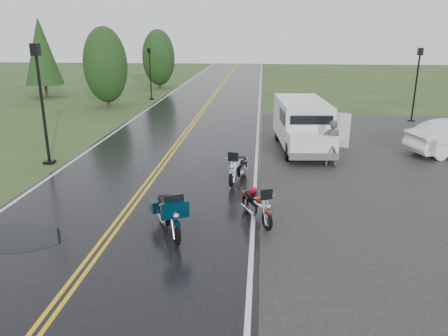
% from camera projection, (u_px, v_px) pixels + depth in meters
% --- Properties ---
extents(ground, '(120.00, 120.00, 0.00)m').
position_uv_depth(ground, '(122.00, 219.00, 12.69)').
color(ground, '#2D471E').
rests_on(ground, ground).
extents(road, '(8.00, 100.00, 0.04)m').
position_uv_depth(road, '(183.00, 137.00, 22.17)').
color(road, black).
rests_on(road, ground).
extents(parking_pad, '(14.00, 24.00, 0.03)m').
position_uv_depth(parking_pad, '(446.00, 174.00, 16.53)').
color(parking_pad, black).
rests_on(parking_pad, ground).
extents(motorcycle_red, '(1.44, 2.04, 1.13)m').
position_uv_depth(motorcycle_red, '(267.00, 213.00, 11.70)').
color(motorcycle_red, '#62180B').
rests_on(motorcycle_red, ground).
extents(motorcycle_teal, '(1.65, 2.35, 1.31)m').
position_uv_depth(motorcycle_teal, '(176.00, 223.00, 10.88)').
color(motorcycle_teal, '#041F31').
rests_on(motorcycle_teal, ground).
extents(motorcycle_silver, '(1.16, 2.15, 1.20)m').
position_uv_depth(motorcycle_silver, '(232.00, 172.00, 14.92)').
color(motorcycle_silver, '#96999D').
rests_on(motorcycle_silver, ground).
extents(van_white, '(2.64, 5.88, 2.24)m').
position_uv_depth(van_white, '(289.00, 135.00, 17.94)').
color(van_white, white).
rests_on(van_white, ground).
extents(person_at_van, '(0.72, 0.50, 1.87)m').
position_uv_depth(person_at_van, '(332.00, 144.00, 17.28)').
color(person_at_van, '#454549').
rests_on(person_at_van, ground).
extents(lamp_post_near_left, '(0.41, 0.41, 4.82)m').
position_uv_depth(lamp_post_near_left, '(42.00, 105.00, 17.21)').
color(lamp_post_near_left, black).
rests_on(lamp_post_near_left, ground).
extents(lamp_post_far_left, '(0.34, 0.34, 3.94)m').
position_uv_depth(lamp_post_far_left, '(150.00, 74.00, 33.58)').
color(lamp_post_far_left, black).
rests_on(lamp_post_far_left, ground).
extents(lamp_post_far_right, '(0.37, 0.37, 4.31)m').
position_uv_depth(lamp_post_far_right, '(416.00, 85.00, 25.45)').
color(lamp_post_far_right, black).
rests_on(lamp_post_far_right, ground).
extents(tree_left_mid, '(3.00, 3.00, 4.69)m').
position_uv_depth(tree_left_mid, '(106.00, 73.00, 30.31)').
color(tree_left_mid, '#1E3D19').
rests_on(tree_left_mid, ground).
extents(tree_left_far, '(2.94, 2.94, 4.52)m').
position_uv_depth(tree_left_far, '(159.00, 64.00, 39.78)').
color(tree_left_far, '#1E3D19').
rests_on(tree_left_far, ground).
extents(pine_left_far, '(2.90, 2.90, 6.05)m').
position_uv_depth(pine_left_far, '(42.00, 59.00, 34.44)').
color(pine_left_far, '#1E3D19').
rests_on(pine_left_far, ground).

